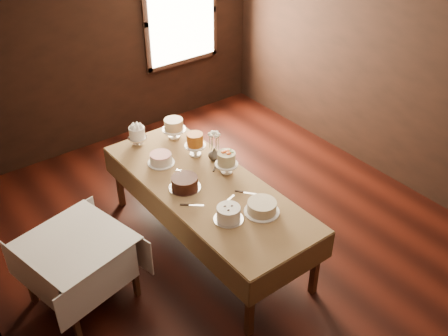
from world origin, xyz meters
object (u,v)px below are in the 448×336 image
at_px(cake_server_b, 251,193).
at_px(cake_speckled, 174,129).
at_px(cake_meringue, 137,136).
at_px(cake_chocolate, 185,183).
at_px(cake_server_e, 196,205).
at_px(side_table, 76,248).
at_px(cake_flowers, 226,164).
at_px(display_table, 206,190).
at_px(cake_cream, 262,207).
at_px(cake_caramel, 195,145).
at_px(cake_server_d, 217,164).
at_px(cake_server_a, 230,199).
at_px(cake_server_c, 182,171).
at_px(cake_swirl, 229,214).
at_px(flower_vase, 214,154).
at_px(cake_lattice, 161,159).

bearing_deg(cake_server_b, cake_speckled, 142.07).
bearing_deg(cake_meringue, cake_speckled, -15.92).
height_order(cake_meringue, cake_chocolate, cake_meringue).
bearing_deg(cake_server_e, cake_meringue, 124.46).
bearing_deg(side_table, cake_flowers, -0.81).
relative_size(display_table, cake_cream, 6.80).
xyz_separation_m(cake_caramel, cake_server_d, (0.09, -0.30, -0.12)).
xyz_separation_m(cake_speckled, cake_caramel, (-0.02, -0.47, 0.01)).
height_order(display_table, cake_server_a, cake_server_a).
bearing_deg(cake_caramel, side_table, -164.39).
xyz_separation_m(cake_caramel, cake_chocolate, (-0.45, -0.46, -0.06)).
bearing_deg(cake_server_a, cake_server_d, 47.16).
bearing_deg(side_table, cake_server_d, 5.36).
bearing_deg(cake_server_c, cake_server_a, 166.44).
height_order(side_table, cake_swirl, cake_swirl).
distance_m(cake_caramel, cake_chocolate, 0.65).
bearing_deg(flower_vase, cake_server_b, -96.27).
bearing_deg(cake_meringue, cake_cream, -79.67).
distance_m(cake_cream, cake_server_d, 0.96).
relative_size(display_table, flower_vase, 18.09).
relative_size(cake_server_d, flower_vase, 1.63).
bearing_deg(cake_meringue, cake_server_d, -61.03).
bearing_deg(cake_cream, cake_speckled, 86.93).
height_order(cake_server_b, cake_server_c, same).
bearing_deg(side_table, cake_chocolate, 0.33).
xyz_separation_m(display_table, cake_swirl, (-0.16, -0.59, 0.13)).
bearing_deg(display_table, cake_server_a, -81.36).
distance_m(cake_lattice, cake_swirl, 1.23).
xyz_separation_m(display_table, cake_caramel, (0.24, 0.56, 0.18)).
xyz_separation_m(display_table, cake_server_b, (0.27, -0.40, 0.06)).
bearing_deg(cake_server_a, cake_caramel, 60.37).
bearing_deg(cake_server_c, cake_speckled, -49.51).
bearing_deg(cake_server_e, cake_caramel, 95.19).
xyz_separation_m(cake_speckled, cake_lattice, (-0.42, -0.39, -0.06)).
distance_m(cake_lattice, cake_cream, 1.37).
xyz_separation_m(cake_caramel, cake_swirl, (-0.40, -1.14, -0.05)).
distance_m(cake_lattice, cake_server_a, 1.00).
height_order(cake_cream, cake_server_e, cake_cream).
height_order(display_table, cake_server_c, cake_server_c).
xyz_separation_m(display_table, cake_lattice, (-0.16, 0.64, 0.11)).
height_order(side_table, cake_server_d, cake_server_d).
distance_m(cake_caramel, cake_swirl, 1.21).
distance_m(cake_flowers, cake_server_d, 0.22).
bearing_deg(cake_server_d, cake_cream, -137.47).
distance_m(cake_chocolate, cake_server_d, 0.56).
bearing_deg(cake_flowers, cake_server_d, 83.98).
bearing_deg(cake_lattice, display_table, -75.79).
xyz_separation_m(cake_flowers, flower_vase, (0.04, 0.28, -0.04)).
relative_size(display_table, cake_server_d, 11.08).
bearing_deg(display_table, flower_vase, 43.89).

